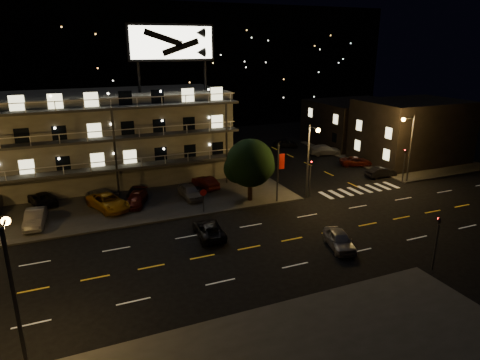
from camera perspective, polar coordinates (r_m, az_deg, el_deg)
name	(u,v)px	position (r m, az deg, el deg)	size (l,w,h in m)	color
ground	(271,243)	(36.08, 4.14, -8.44)	(140.00, 140.00, 0.00)	black
curb_nw	(78,192)	(51.19, -20.79, -1.46)	(44.00, 24.00, 0.15)	#343431
curb_ne	(388,154)	(68.20, 19.11, 3.33)	(16.00, 24.00, 0.15)	#343431
motel	(107,136)	(53.86, -17.33, 5.63)	(28.00, 13.80, 18.10)	#9A9886
side_bldg_front	(411,131)	(64.52, 21.83, 6.06)	(14.06, 10.00, 8.50)	black
side_bldg_back	(356,123)	(73.46, 15.23, 7.40)	(14.06, 12.00, 7.00)	black
hill_backdrop	(98,65)	(97.99, -18.38, 14.32)	(120.00, 25.00, 24.00)	black
streetlight_nc	(310,154)	(44.90, 9.33, 3.40)	(0.44, 1.92, 8.00)	#2D2D30
streetlight_ne	(409,142)	(53.59, 21.60, 4.71)	(1.92, 0.44, 8.00)	#2D2D30
streetlight_s	(13,283)	(23.63, -28.02, -12.08)	(0.44, 1.92, 8.00)	#2D2D30
signal_nw	(310,174)	(46.25, 9.34, 0.75)	(0.20, 0.27, 4.60)	#2D2D30
signal_sw	(437,238)	(34.12, 24.78, -6.99)	(0.20, 0.27, 4.60)	#2D2D30
signal_ne	(404,162)	(54.17, 21.07, 2.29)	(0.27, 0.20, 4.60)	#2D2D30
banner_north	(278,171)	(44.01, 5.15, 1.21)	(0.83, 0.16, 6.40)	#2D2D30
stop_sign	(203,197)	(41.64, -4.90, -2.24)	(0.91, 0.11, 2.61)	#2D2D30
tree	(250,164)	(43.96, 1.31, 2.10)	(5.21, 5.01, 6.56)	black
lot_car_1	(35,218)	(42.84, -25.66, -4.60)	(1.57, 4.49, 1.48)	gray
lot_car_2	(108,202)	(44.42, -17.16, -2.81)	(2.51, 5.43, 1.51)	orange
lot_car_3	(136,199)	(44.87, -13.66, -2.46)	(1.79, 4.40, 1.28)	#4E130B
lot_car_4	(190,192)	(45.77, -6.70, -1.56)	(1.70, 4.21, 1.44)	gray
lot_car_6	(42,198)	(48.20, -24.93, -2.22)	(2.18, 4.73, 1.31)	black
lot_car_7	(102,195)	(46.88, -17.98, -1.92)	(1.88, 4.63, 1.34)	gray
lot_car_8	(136,191)	(47.33, -13.65, -1.40)	(1.50, 3.73, 1.27)	black
lot_car_9	(205,182)	(48.80, -4.63, -0.30)	(1.45, 4.15, 1.37)	#4E130B
side_car_0	(381,172)	(55.97, 18.31, 1.00)	(1.37, 3.92, 1.29)	black
side_car_1	(356,161)	(60.32, 15.25, 2.42)	(2.04, 4.43, 1.23)	#4E130B
side_car_2	(325,150)	(65.33, 11.26, 3.97)	(2.07, 5.08, 1.48)	gray
side_car_3	(285,143)	(69.00, 6.09, 4.89)	(1.59, 3.96, 1.35)	black
road_car_east	(339,240)	(35.89, 13.12, -7.77)	(1.70, 4.21, 1.44)	gray
road_car_west	(209,229)	(37.07, -4.17, -6.59)	(2.15, 4.67, 1.30)	black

